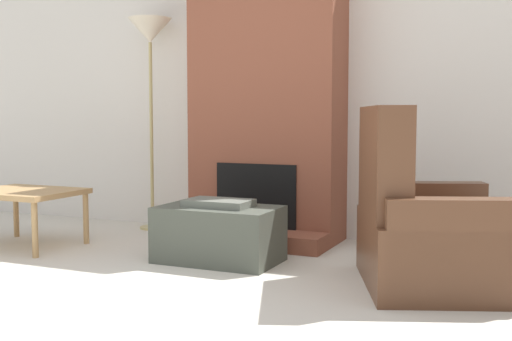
{
  "coord_description": "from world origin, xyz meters",
  "views": [
    {
      "loc": [
        2.04,
        -2.45,
        1.01
      ],
      "look_at": [
        0.0,
        2.17,
        0.58
      ],
      "focal_mm": 45.0,
      "sensor_mm": 36.0,
      "label": 1
    }
  ],
  "objects_px": {
    "armchair": "(424,234)",
    "side_table": "(24,196)",
    "ottoman": "(219,233)",
    "floor_lamp_left": "(150,41)"
  },
  "relations": [
    {
      "from": "armchair",
      "to": "floor_lamp_left",
      "type": "bearing_deg",
      "value": 47.18
    },
    {
      "from": "armchair",
      "to": "ottoman",
      "type": "bearing_deg",
      "value": 65.67
    },
    {
      "from": "side_table",
      "to": "floor_lamp_left",
      "type": "xyz_separation_m",
      "value": [
        0.47,
        1.07,
        1.27
      ]
    },
    {
      "from": "armchair",
      "to": "side_table",
      "type": "bearing_deg",
      "value": 69.99
    },
    {
      "from": "armchair",
      "to": "floor_lamp_left",
      "type": "distance_m",
      "value": 3.06
    },
    {
      "from": "ottoman",
      "to": "side_table",
      "type": "xyz_separation_m",
      "value": [
        -1.61,
        -0.14,
        0.19
      ]
    },
    {
      "from": "armchair",
      "to": "floor_lamp_left",
      "type": "relative_size",
      "value": 0.66
    },
    {
      "from": "armchair",
      "to": "floor_lamp_left",
      "type": "xyz_separation_m",
      "value": [
        -2.55,
        1.01,
        1.36
      ]
    },
    {
      "from": "floor_lamp_left",
      "to": "armchair",
      "type": "bearing_deg",
      "value": -21.58
    },
    {
      "from": "ottoman",
      "to": "floor_lamp_left",
      "type": "relative_size",
      "value": 0.44
    }
  ]
}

